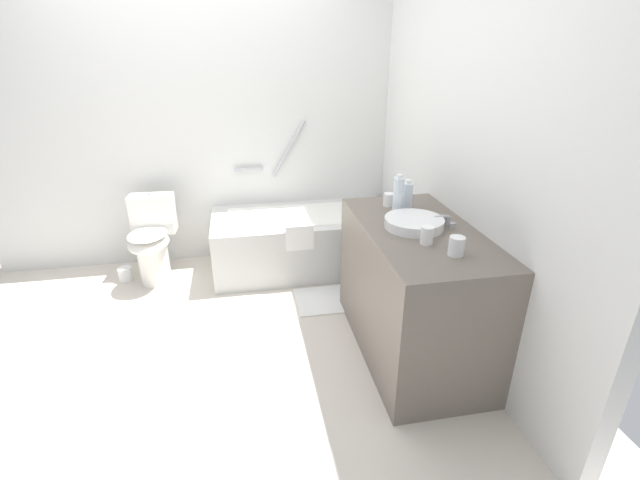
{
  "coord_description": "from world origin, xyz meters",
  "views": [
    {
      "loc": [
        0.28,
        -2.53,
        1.79
      ],
      "look_at": [
        0.78,
        0.1,
        0.61
      ],
      "focal_mm": 24.73,
      "sensor_mm": 36.0,
      "label": 1
    }
  ],
  "objects_px": {
    "sink_faucet": "(447,221)",
    "sink_basin": "(414,223)",
    "drinking_glass_2": "(389,200)",
    "water_bottle_0": "(399,191)",
    "drinking_glass_0": "(427,235)",
    "bathtub": "(303,239)",
    "toilet": "(152,240)",
    "water_bottle_1": "(398,196)",
    "toilet_paper_roll": "(125,274)",
    "bath_mat": "(337,299)",
    "water_bottle_2": "(407,196)",
    "drinking_glass_1": "(456,246)"
  },
  "relations": [
    {
      "from": "sink_faucet",
      "to": "water_bottle_0",
      "type": "distance_m",
      "value": 0.44
    },
    {
      "from": "water_bottle_0",
      "to": "drinking_glass_0",
      "type": "bearing_deg",
      "value": -96.8
    },
    {
      "from": "water_bottle_1",
      "to": "toilet_paper_roll",
      "type": "height_order",
      "value": "water_bottle_1"
    },
    {
      "from": "water_bottle_0",
      "to": "sink_faucet",
      "type": "bearing_deg",
      "value": -70.78
    },
    {
      "from": "sink_basin",
      "to": "drinking_glass_1",
      "type": "bearing_deg",
      "value": -80.03
    },
    {
      "from": "drinking_glass_2",
      "to": "drinking_glass_0",
      "type": "bearing_deg",
      "value": -89.75
    },
    {
      "from": "sink_faucet",
      "to": "water_bottle_2",
      "type": "bearing_deg",
      "value": 115.32
    },
    {
      "from": "sink_basin",
      "to": "drinking_glass_0",
      "type": "distance_m",
      "value": 0.23
    },
    {
      "from": "bathtub",
      "to": "water_bottle_0",
      "type": "height_order",
      "value": "bathtub"
    },
    {
      "from": "toilet",
      "to": "water_bottle_2",
      "type": "xyz_separation_m",
      "value": [
        1.76,
        -0.93,
        0.56
      ]
    },
    {
      "from": "bath_mat",
      "to": "sink_basin",
      "type": "bearing_deg",
      "value": -64.02
    },
    {
      "from": "water_bottle_1",
      "to": "toilet_paper_roll",
      "type": "xyz_separation_m",
      "value": [
        -1.93,
        1.02,
        -0.89
      ]
    },
    {
      "from": "bathtub",
      "to": "toilet_paper_roll",
      "type": "xyz_separation_m",
      "value": [
        -1.49,
        0.02,
        -0.21
      ]
    },
    {
      "from": "sink_faucet",
      "to": "toilet_paper_roll",
      "type": "bearing_deg",
      "value": 150.05
    },
    {
      "from": "sink_basin",
      "to": "toilet",
      "type": "bearing_deg",
      "value": 144.26
    },
    {
      "from": "sink_faucet",
      "to": "drinking_glass_1",
      "type": "xyz_separation_m",
      "value": [
        -0.13,
        -0.39,
        0.02
      ]
    },
    {
      "from": "bath_mat",
      "to": "sink_faucet",
      "type": "bearing_deg",
      "value": -51.02
    },
    {
      "from": "sink_basin",
      "to": "sink_faucet",
      "type": "relative_size",
      "value": 2.23
    },
    {
      "from": "drinking_glass_2",
      "to": "toilet_paper_roll",
      "type": "relative_size",
      "value": 0.74
    },
    {
      "from": "water_bottle_2",
      "to": "bath_mat",
      "type": "relative_size",
      "value": 0.32
    },
    {
      "from": "water_bottle_0",
      "to": "water_bottle_2",
      "type": "bearing_deg",
      "value": -86.35
    },
    {
      "from": "toilet",
      "to": "bath_mat",
      "type": "xyz_separation_m",
      "value": [
        1.4,
        -0.6,
        -0.35
      ]
    },
    {
      "from": "bathtub",
      "to": "water_bottle_1",
      "type": "xyz_separation_m",
      "value": [
        0.44,
        -1.0,
        0.69
      ]
    },
    {
      "from": "bath_mat",
      "to": "water_bottle_1",
      "type": "bearing_deg",
      "value": -55.06
    },
    {
      "from": "bathtub",
      "to": "sink_basin",
      "type": "height_order",
      "value": "bathtub"
    },
    {
      "from": "bathtub",
      "to": "bath_mat",
      "type": "xyz_separation_m",
      "value": [
        0.16,
        -0.6,
        -0.26
      ]
    },
    {
      "from": "sink_faucet",
      "to": "water_bottle_0",
      "type": "bearing_deg",
      "value": 109.22
    },
    {
      "from": "sink_basin",
      "to": "water_bottle_0",
      "type": "height_order",
      "value": "water_bottle_0"
    },
    {
      "from": "water_bottle_0",
      "to": "water_bottle_1",
      "type": "distance_m",
      "value": 0.21
    },
    {
      "from": "sink_basin",
      "to": "sink_faucet",
      "type": "xyz_separation_m",
      "value": [
        0.2,
        0.0,
        -0.0
      ]
    },
    {
      "from": "sink_basin",
      "to": "toilet_paper_roll",
      "type": "relative_size",
      "value": 2.96
    },
    {
      "from": "bathtub",
      "to": "water_bottle_0",
      "type": "relative_size",
      "value": 7.76
    },
    {
      "from": "water_bottle_1",
      "to": "drinking_glass_0",
      "type": "relative_size",
      "value": 2.64
    },
    {
      "from": "water_bottle_0",
      "to": "toilet_paper_roll",
      "type": "bearing_deg",
      "value": 157.64
    },
    {
      "from": "drinking_glass_2",
      "to": "bath_mat",
      "type": "bearing_deg",
      "value": 139.3
    },
    {
      "from": "toilet_paper_roll",
      "to": "drinking_glass_0",
      "type": "bearing_deg",
      "value": -37.27
    },
    {
      "from": "toilet",
      "to": "water_bottle_0",
      "type": "distance_m",
      "value": 2.01
    },
    {
      "from": "water_bottle_0",
      "to": "water_bottle_1",
      "type": "height_order",
      "value": "water_bottle_1"
    },
    {
      "from": "bathtub",
      "to": "water_bottle_1",
      "type": "relative_size",
      "value": 5.97
    },
    {
      "from": "water_bottle_0",
      "to": "bathtub",
      "type": "bearing_deg",
      "value": 122.85
    },
    {
      "from": "water_bottle_1",
      "to": "toilet_paper_roll",
      "type": "bearing_deg",
      "value": 152.16
    },
    {
      "from": "toilet",
      "to": "water_bottle_0",
      "type": "relative_size",
      "value": 3.6
    },
    {
      "from": "sink_basin",
      "to": "drinking_glass_2",
      "type": "bearing_deg",
      "value": 93.52
    },
    {
      "from": "water_bottle_2",
      "to": "toilet_paper_roll",
      "type": "bearing_deg",
      "value": 154.72
    },
    {
      "from": "toilet",
      "to": "drinking_glass_2",
      "type": "distance_m",
      "value": 1.94
    },
    {
      "from": "sink_basin",
      "to": "drinking_glass_2",
      "type": "xyz_separation_m",
      "value": [
        -0.02,
        0.38,
        0.01
      ]
    },
    {
      "from": "water_bottle_0",
      "to": "drinking_glass_0",
      "type": "relative_size",
      "value": 2.03
    },
    {
      "from": "sink_faucet",
      "to": "bath_mat",
      "type": "bearing_deg",
      "value": 128.98
    },
    {
      "from": "sink_faucet",
      "to": "sink_basin",
      "type": "bearing_deg",
      "value": 180.0
    },
    {
      "from": "water_bottle_0",
      "to": "drinking_glass_0",
      "type": "distance_m",
      "value": 0.65
    }
  ]
}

